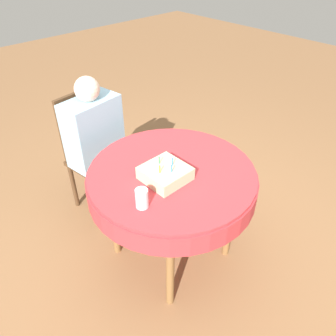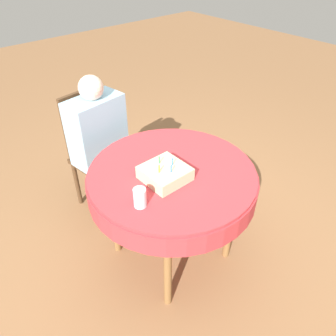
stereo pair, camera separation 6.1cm
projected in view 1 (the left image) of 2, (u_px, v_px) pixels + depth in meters
name	position (u px, v px, depth m)	size (l,w,h in m)	color
ground_plane	(171.00, 251.00, 2.46)	(12.00, 12.00, 0.00)	#8C603D
dining_table	(172.00, 182.00, 2.06)	(1.06, 1.06, 0.76)	#BC3338
chair	(91.00, 151.00, 2.62)	(0.43, 0.43, 0.98)	#4C331E
person	(96.00, 136.00, 2.47)	(0.45, 0.36, 1.15)	beige
birthday_cake	(165.00, 173.00, 1.92)	(0.25, 0.25, 0.13)	beige
drinking_glass	(142.00, 198.00, 1.72)	(0.07, 0.07, 0.11)	silver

